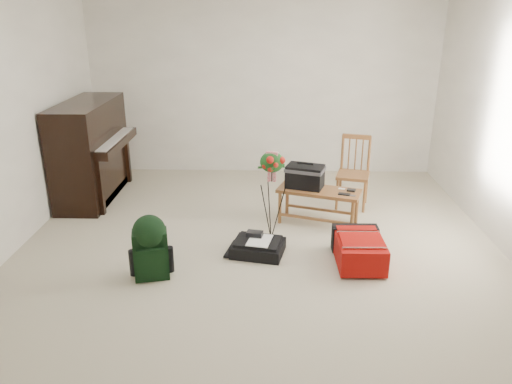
{
  "coord_description": "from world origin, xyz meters",
  "views": [
    {
      "loc": [
        0.1,
        -4.52,
        2.38
      ],
      "look_at": [
        -0.04,
        0.35,
        0.55
      ],
      "focal_mm": 35.0,
      "sensor_mm": 36.0,
      "label": 1
    }
  ],
  "objects_px": {
    "bench": "(309,182)",
    "dining_chair": "(353,173)",
    "black_duffel": "(258,247)",
    "piano": "(92,152)",
    "green_backpack": "(150,244)",
    "red_suitcase": "(358,247)",
    "flower_stand": "(272,196)"
  },
  "relations": [
    {
      "from": "piano",
      "to": "flower_stand",
      "type": "bearing_deg",
      "value": -28.07
    },
    {
      "from": "dining_chair",
      "to": "red_suitcase",
      "type": "distance_m",
      "value": 1.5
    },
    {
      "from": "green_backpack",
      "to": "flower_stand",
      "type": "bearing_deg",
      "value": 24.07
    },
    {
      "from": "dining_chair",
      "to": "black_duffel",
      "type": "relative_size",
      "value": 1.53
    },
    {
      "from": "piano",
      "to": "green_backpack",
      "type": "relative_size",
      "value": 2.42
    },
    {
      "from": "flower_stand",
      "to": "black_duffel",
      "type": "bearing_deg",
      "value": -97.11
    },
    {
      "from": "piano",
      "to": "flower_stand",
      "type": "xyz_separation_m",
      "value": [
        2.31,
        -1.23,
        -0.11
      ]
    },
    {
      "from": "bench",
      "to": "black_duffel",
      "type": "bearing_deg",
      "value": -106.63
    },
    {
      "from": "piano",
      "to": "green_backpack",
      "type": "height_order",
      "value": "piano"
    },
    {
      "from": "dining_chair",
      "to": "black_duffel",
      "type": "bearing_deg",
      "value": -116.01
    },
    {
      "from": "red_suitcase",
      "to": "dining_chair",
      "type": "bearing_deg",
      "value": 83.31
    },
    {
      "from": "piano",
      "to": "red_suitcase",
      "type": "bearing_deg",
      "value": -28.21
    },
    {
      "from": "piano",
      "to": "flower_stand",
      "type": "distance_m",
      "value": 2.63
    },
    {
      "from": "piano",
      "to": "dining_chair",
      "type": "xyz_separation_m",
      "value": [
        3.32,
        -0.23,
        -0.17
      ]
    },
    {
      "from": "piano",
      "to": "bench",
      "type": "height_order",
      "value": "piano"
    },
    {
      "from": "black_duffel",
      "to": "dining_chair",
      "type": "bearing_deg",
      "value": 61.53
    },
    {
      "from": "bench",
      "to": "dining_chair",
      "type": "distance_m",
      "value": 0.81
    },
    {
      "from": "flower_stand",
      "to": "green_backpack",
      "type": "bearing_deg",
      "value": -128.39
    },
    {
      "from": "piano",
      "to": "dining_chair",
      "type": "distance_m",
      "value": 3.33
    },
    {
      "from": "piano",
      "to": "red_suitcase",
      "type": "xyz_separation_m",
      "value": [
        3.17,
        -1.7,
        -0.45
      ]
    },
    {
      "from": "bench",
      "to": "dining_chair",
      "type": "bearing_deg",
      "value": 61.68
    },
    {
      "from": "dining_chair",
      "to": "green_backpack",
      "type": "bearing_deg",
      "value": -124.54
    },
    {
      "from": "piano",
      "to": "red_suitcase",
      "type": "relative_size",
      "value": 2.27
    },
    {
      "from": "black_duffel",
      "to": "red_suitcase",
      "type": "bearing_deg",
      "value": 4.63
    },
    {
      "from": "dining_chair",
      "to": "red_suitcase",
      "type": "bearing_deg",
      "value": -81.63
    },
    {
      "from": "red_suitcase",
      "to": "flower_stand",
      "type": "bearing_deg",
      "value": 150.63
    },
    {
      "from": "piano",
      "to": "dining_chair",
      "type": "bearing_deg",
      "value": -3.98
    },
    {
      "from": "dining_chair",
      "to": "flower_stand",
      "type": "height_order",
      "value": "flower_stand"
    },
    {
      "from": "bench",
      "to": "black_duffel",
      "type": "distance_m",
      "value": 1.06
    },
    {
      "from": "bench",
      "to": "flower_stand",
      "type": "height_order",
      "value": "flower_stand"
    },
    {
      "from": "piano",
      "to": "bench",
      "type": "relative_size",
      "value": 1.51
    },
    {
      "from": "flower_stand",
      "to": "piano",
      "type": "bearing_deg",
      "value": 166.23
    }
  ]
}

